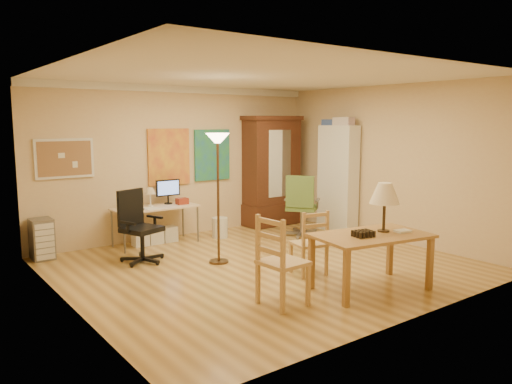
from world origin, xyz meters
TOP-DOWN VIEW (x-y plane):
  - floor at (0.00, 0.00)m, footprint 5.50×5.50m
  - crown_molding at (0.00, 2.46)m, footprint 5.50×0.08m
  - corkboard at (-2.05, 2.47)m, footprint 0.90×0.04m
  - art_panel_left at (-0.25, 2.47)m, footprint 0.80×0.04m
  - art_panel_right at (0.65, 2.47)m, footprint 0.75×0.04m
  - dining_table at (0.50, -1.60)m, footprint 1.52×1.06m
  - ladder_chair_back at (0.22, -0.71)m, footprint 0.49×0.48m
  - ladder_chair_left at (-0.82, -1.36)m, footprint 0.48×0.51m
  - torchiere_lamp at (-0.45, 0.53)m, footprint 0.35×0.35m
  - computer_desk at (-0.68, 2.15)m, footprint 1.42×0.62m
  - office_chair_black at (-1.36, 1.26)m, footprint 0.66×0.66m
  - office_chair_green at (1.68, 1.09)m, footprint 0.72×0.72m
  - drawer_cart at (-2.50, 2.28)m, footprint 0.31×0.37m
  - armoire at (1.90, 2.24)m, footprint 1.19×0.56m
  - bookshelf at (2.55, 1.04)m, footprint 0.30×0.80m
  - wastebin at (0.43, 1.89)m, footprint 0.29×0.29m

SIDE VIEW (x-z plane):
  - floor at x=0.00m, z-range 0.00..0.00m
  - wastebin at x=0.43m, z-range 0.00..0.36m
  - office_chair_black at x=-1.36m, z-range -0.25..0.82m
  - office_chair_green at x=1.68m, z-range -0.26..0.87m
  - drawer_cart at x=-2.50m, z-range 0.00..0.62m
  - computer_desk at x=-0.68m, z-range -0.14..0.93m
  - ladder_chair_back at x=0.22m, z-range -0.03..0.87m
  - ladder_chair_left at x=-0.82m, z-range -0.03..1.01m
  - dining_table at x=0.50m, z-range 0.18..1.49m
  - armoire at x=1.90m, z-range -0.14..2.04m
  - bookshelf at x=2.55m, z-range 0.00..2.00m
  - art_panel_left at x=-0.25m, z-range 0.95..1.95m
  - art_panel_right at x=0.65m, z-range 0.98..1.92m
  - corkboard at x=-2.05m, z-range 1.19..1.81m
  - torchiere_lamp at x=-0.45m, z-range 0.58..2.48m
  - crown_molding at x=0.00m, z-range 2.58..2.70m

